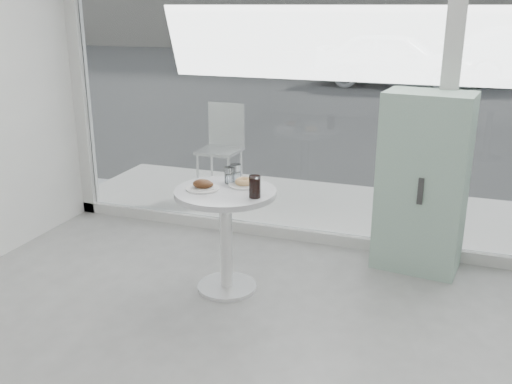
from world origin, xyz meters
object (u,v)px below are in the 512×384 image
at_px(mint_cabinet, 423,183).
at_px(car_white, 396,59).
at_px(water_tumbler_a, 230,176).
at_px(water_tumbler_b, 236,174).
at_px(plate_donut, 244,183).
at_px(main_table, 226,219).
at_px(plate_fritter, 203,186).
at_px(cola_glass, 255,187).
at_px(patio_chair, 222,143).

relative_size(mint_cabinet, car_white, 0.35).
bearing_deg(water_tumbler_a, water_tumbler_b, 50.70).
distance_m(mint_cabinet, plate_donut, 1.41).
distance_m(main_table, plate_fritter, 0.29).
bearing_deg(car_white, plate_fritter, -175.81).
distance_m(car_white, cola_glass, 11.65).
relative_size(patio_chair, water_tumbler_a, 7.93).
bearing_deg(plate_donut, mint_cabinet, 32.06).
relative_size(plate_fritter, water_tumbler_b, 1.77).
relative_size(patio_chair, water_tumbler_b, 7.15).
height_order(car_white, water_tumbler_a, car_white).
height_order(water_tumbler_a, water_tumbler_b, water_tumbler_b).
bearing_deg(plate_fritter, water_tumbler_b, 57.43).
bearing_deg(water_tumbler_b, plate_donut, -34.51).
bearing_deg(water_tumbler_a, patio_chair, 114.41).
height_order(mint_cabinet, plate_fritter, mint_cabinet).
bearing_deg(mint_cabinet, plate_fritter, -140.06).
bearing_deg(plate_donut, car_white, 91.11).
distance_m(patio_chair, plate_fritter, 2.16).
bearing_deg(main_table, cola_glass, -18.47).
relative_size(main_table, water_tumbler_b, 5.73).
distance_m(plate_fritter, cola_glass, 0.41).
bearing_deg(water_tumbler_a, plate_donut, -11.64).
height_order(main_table, cola_glass, cola_glass).
height_order(plate_fritter, water_tumbler_a, water_tumbler_a).
bearing_deg(plate_fritter, car_white, 89.89).
bearing_deg(car_white, plate_donut, -174.59).
height_order(main_table, car_white, car_white).
relative_size(patio_chair, cola_glass, 6.36).
bearing_deg(plate_donut, water_tumbler_a, 168.36).
bearing_deg(cola_glass, car_white, 91.86).
distance_m(main_table, mint_cabinet, 1.56).
bearing_deg(car_white, water_tumbler_a, -175.21).
distance_m(patio_chair, car_white, 9.60).
bearing_deg(patio_chair, plate_fritter, -69.70).
height_order(main_table, water_tumbler_a, water_tumbler_a).
distance_m(car_white, plate_fritter, 11.60).
xyz_separation_m(patio_chair, plate_fritter, (0.71, -2.03, 0.20)).
relative_size(main_table, mint_cabinet, 0.55).
height_order(plate_fritter, plate_donut, plate_fritter).
relative_size(car_white, plate_fritter, 16.93).
bearing_deg(plate_donut, patio_chair, 117.20).
height_order(mint_cabinet, water_tumbler_b, mint_cabinet).
bearing_deg(patio_chair, main_table, -65.60).
bearing_deg(plate_fritter, water_tumbler_a, 58.84).
height_order(car_white, cola_glass, car_white).
distance_m(car_white, water_tumbler_b, 11.36).
xyz_separation_m(mint_cabinet, car_white, (-1.41, 10.68, -0.01)).
bearing_deg(cola_glass, water_tumbler_a, 139.05).
relative_size(main_table, plate_donut, 3.36).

